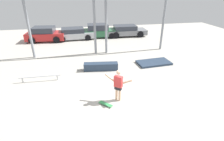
# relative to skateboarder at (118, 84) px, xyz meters

# --- Properties ---
(ground_plane) EXTENTS (36.00, 36.00, 0.00)m
(ground_plane) POSITION_rel_skateboarder_xyz_m (0.09, 0.35, -0.95)
(ground_plane) COLOR #B2ADA3
(skateboarder) EXTENTS (1.25, 0.97, 1.71)m
(skateboarder) POSITION_rel_skateboarder_xyz_m (0.00, 0.00, 0.00)
(skateboarder) COLOR #DBAD89
(skateboarder) RESTS_ON ground_plane
(skateboard) EXTENTS (0.68, 0.67, 0.08)m
(skateboard) POSITION_rel_skateboarder_xyz_m (-0.70, -0.31, -0.89)
(skateboard) COLOR #338C4C
(skateboard) RESTS_ON ground_plane
(grind_box) EXTENTS (2.40, 0.80, 0.51)m
(grind_box) POSITION_rel_skateboarder_xyz_m (-0.39, 3.77, -0.70)
(grind_box) COLOR #28384C
(grind_box) RESTS_ON ground_plane
(manual_pad) EXTENTS (2.59, 1.52, 0.15)m
(manual_pad) POSITION_rel_skateboarder_xyz_m (3.71, 4.10, -0.88)
(manual_pad) COLOR #28384C
(manual_pad) RESTS_ON ground_plane
(grind_rail) EXTENTS (2.51, 0.10, 0.35)m
(grind_rail) POSITION_rel_skateboarder_xyz_m (-4.30, 2.84, -0.67)
(grind_rail) COLOR #B7BABF
(grind_rail) RESTS_ON ground_plane
(canopy_support_left) EXTENTS (5.29, 0.20, 5.51)m
(canopy_support_left) POSITION_rel_skateboarder_xyz_m (-2.93, 7.19, 2.41)
(canopy_support_left) COLOR gray
(canopy_support_left) RESTS_ON ground_plane
(canopy_support_right) EXTENTS (5.29, 0.20, 5.51)m
(canopy_support_right) POSITION_rel_skateboarder_xyz_m (3.11, 7.19, 2.41)
(canopy_support_right) COLOR gray
(canopy_support_right) RESTS_ON ground_plane
(parked_car_red) EXTENTS (4.10, 2.29, 1.49)m
(parked_car_red) POSITION_rel_skateboarder_xyz_m (-5.21, 12.03, -0.23)
(parked_car_red) COLOR red
(parked_car_red) RESTS_ON ground_plane
(parked_car_silver) EXTENTS (4.40, 2.22, 1.23)m
(parked_car_silver) POSITION_rel_skateboarder_xyz_m (-2.22, 12.16, -0.35)
(parked_car_silver) COLOR #B7BABF
(parked_car_silver) RESTS_ON ground_plane
(parked_car_green) EXTENTS (4.18, 2.04, 1.46)m
(parked_car_green) POSITION_rel_skateboarder_xyz_m (0.57, 12.55, -0.26)
(parked_car_green) COLOR #28603D
(parked_car_green) RESTS_ON ground_plane
(parked_car_grey) EXTENTS (4.62, 2.04, 1.24)m
(parked_car_grey) POSITION_rel_skateboarder_xyz_m (3.74, 12.40, -0.33)
(parked_car_grey) COLOR slate
(parked_car_grey) RESTS_ON ground_plane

